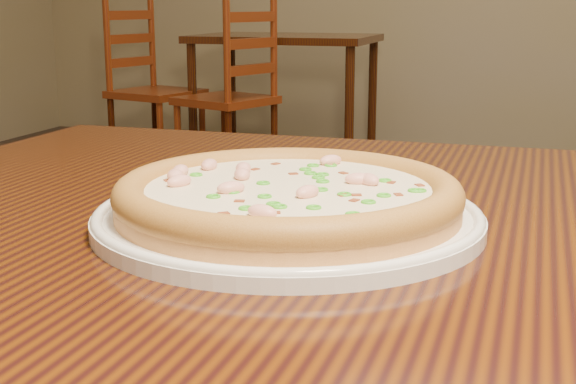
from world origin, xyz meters
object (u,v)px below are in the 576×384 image
(pizza, at_px, (288,195))
(chair_b, at_px, (234,99))
(plate, at_px, (288,217))
(hero_table, at_px, (433,330))
(bg_table_left, at_px, (285,52))
(chair_a, at_px, (149,91))

(pizza, bearing_deg, chair_b, 112.12)
(pizza, bearing_deg, plate, -14.81)
(hero_table, relative_size, bg_table_left, 1.20)
(pizza, distance_m, chair_a, 3.98)
(plate, bearing_deg, hero_table, 22.62)
(bg_table_left, bearing_deg, pizza, -72.27)
(bg_table_left, distance_m, chair_b, 0.58)
(plate, height_order, bg_table_left, plate)
(hero_table, xyz_separation_m, bg_table_left, (-1.33, 3.74, 0.00))
(chair_a, bearing_deg, chair_b, -19.70)
(bg_table_left, relative_size, chair_a, 1.05)
(chair_b, bearing_deg, hero_table, -65.75)
(pizza, xyz_separation_m, bg_table_left, (-1.21, 3.79, -0.12))
(hero_table, distance_m, chair_a, 3.99)
(plate, height_order, chair_a, chair_a)
(bg_table_left, bearing_deg, chair_a, -156.24)
(chair_a, xyz_separation_m, chair_b, (0.60, -0.21, 0.00))
(pizza, relative_size, chair_a, 0.31)
(plate, relative_size, chair_b, 0.35)
(pizza, relative_size, bg_table_left, 0.29)
(chair_a, bearing_deg, bg_table_left, 23.76)
(plate, height_order, pizza, pizza)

